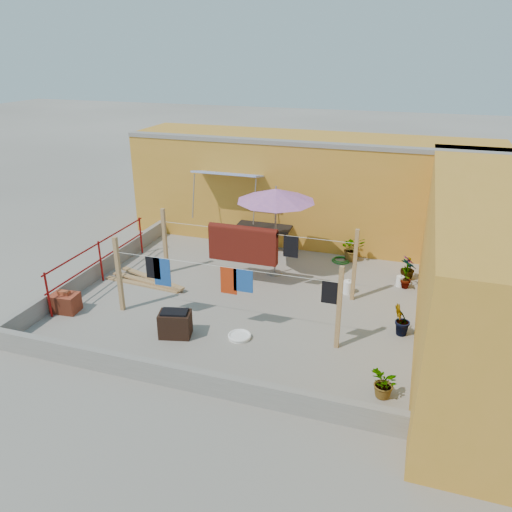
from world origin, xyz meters
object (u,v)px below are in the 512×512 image
Objects in this scene: patio_umbrella at (276,196)px; water_jug_a at (348,287)px; outdoor_table at (264,228)px; plant_back_a at (353,248)px; brazier at (175,324)px; water_jug_b at (400,281)px; white_basin at (240,336)px; green_hose at (341,260)px; brick_stack at (65,302)px.

patio_umbrella is 2.91m from water_jug_a.
outdoor_table reaches higher than plant_back_a.
brazier is at bearing -119.47° from plant_back_a.
plant_back_a reaches higher than water_jug_b.
patio_umbrella is at bearing 93.45° from white_basin.
patio_umbrella reaches higher than outdoor_table.
water_jug_b is at bearing -33.48° from green_hose.
green_hose is (1.35, 4.73, -0.01)m from white_basin.
outdoor_table is 2.46m from green_hose.
patio_umbrella is at bearing -139.21° from plant_back_a.
brick_stack is 6.73m from water_jug_a.
patio_umbrella reaches higher than water_jug_b.
patio_umbrella is 4.26m from brazier.
white_basin is at bearing -130.11° from water_jug_b.
green_hose is at bearing 74.05° from white_basin.
brazier is 1.49× the size of white_basin.
water_jug_a is at bearing 44.66° from brazier.
patio_umbrella reaches higher than white_basin.
patio_umbrella is 3.40× the size of plant_back_a.
brazier reaches higher than white_basin.
white_basin is at bearing -123.38° from water_jug_a.
brazier is at bearing -107.04° from patio_umbrella.
brick_stack is (-3.20, -5.08, -0.46)m from outdoor_table.
patio_umbrella is 3.96× the size of brick_stack.
plant_back_a is (0.29, 0.17, 0.33)m from green_hose.
plant_back_a is at bearing 137.47° from water_jug_b.
patio_umbrella is at bearing 72.96° from brazier.
white_basin is 1.60× the size of water_jug_b.
water_jug_a is 2.01m from green_hose.
patio_umbrella is 5.66m from brick_stack.
green_hose is (-1.69, 1.12, -0.10)m from water_jug_b.
brick_stack is at bearing -153.92° from water_jug_a.
plant_back_a is (5.85, 5.08, 0.14)m from brick_stack.
patio_umbrella is 3.03m from plant_back_a.
brazier is (-1.12, -3.65, -1.90)m from patio_umbrella.
white_basin is at bearing -108.49° from plant_back_a.
white_basin is at bearing 14.08° from brazier.
white_basin is at bearing -105.95° from green_hose.
outdoor_table is at bearing 101.61° from white_basin.
brick_stack is at bearing -139.04° from plant_back_a.
outdoor_table is 4.40× the size of water_jug_a.
outdoor_table is 2.25× the size of plant_back_a.
white_basin is (1.01, -4.90, -0.64)m from outdoor_table.
water_jug_b is (7.25, 3.79, -0.09)m from brick_stack.
outdoor_table is 3.23× the size of green_hose.
white_basin is at bearing -86.55° from patio_umbrella.
green_hose is at bearing 103.88° from water_jug_a.
outdoor_table is at bearing 86.61° from brazier.
brick_stack reaches higher than green_hose.
brazier is at bearing -137.88° from water_jug_b.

